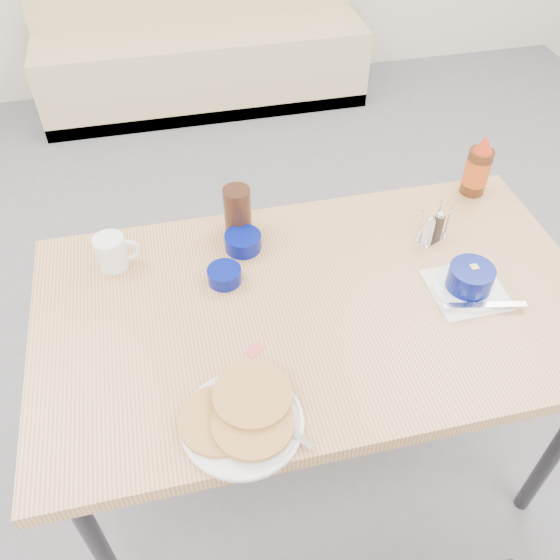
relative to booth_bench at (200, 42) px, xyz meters
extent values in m
plane|color=slate|center=(0.00, -2.78, -0.35)|extent=(6.00, 6.00, 0.00)
cube|color=tan|center=(0.00, -0.06, -0.12)|extent=(1.90, 0.55, 0.45)
cube|color=#2D2D33|center=(0.00, -0.06, -0.31)|extent=(1.90, 0.55, 0.08)
cube|color=tan|center=(0.00, -2.53, 0.39)|extent=(1.40, 0.80, 0.04)
cylinder|color=#2D2D33|center=(-0.62, -2.85, 0.01)|extent=(0.04, 0.04, 0.72)
cylinder|color=#2D2D33|center=(0.62, -2.85, 0.01)|extent=(0.04, 0.04, 0.72)
cylinder|color=#2D2D33|center=(-0.62, -2.21, 0.01)|extent=(0.04, 0.04, 0.72)
cylinder|color=#2D2D33|center=(0.62, -2.21, 0.01)|extent=(0.04, 0.04, 0.72)
cylinder|color=white|center=(-0.25, -2.83, 0.42)|extent=(0.26, 0.26, 0.01)
cylinder|color=tan|center=(-0.29, -2.82, 0.43)|extent=(0.17, 0.17, 0.01)
cylinder|color=tan|center=(-0.23, -2.85, 0.44)|extent=(0.17, 0.17, 0.01)
cylinder|color=tan|center=(-0.22, -2.79, 0.45)|extent=(0.17, 0.17, 0.01)
cube|color=silver|center=(-0.15, -2.88, 0.43)|extent=(0.08, 0.10, 0.00)
cylinder|color=white|center=(-0.49, -2.28, 0.46)|extent=(0.08, 0.08, 0.09)
cylinder|color=black|center=(-0.49, -2.28, 0.50)|extent=(0.07, 0.07, 0.00)
torus|color=white|center=(-0.45, -2.28, 0.46)|extent=(0.07, 0.02, 0.07)
cube|color=white|center=(0.38, -2.58, 0.41)|extent=(0.19, 0.19, 0.00)
cylinder|color=white|center=(0.38, -2.58, 0.42)|extent=(0.17, 0.17, 0.01)
cylinder|color=#040E64|center=(0.38, -2.58, 0.46)|extent=(0.11, 0.11, 0.06)
cylinder|color=white|center=(0.38, -2.58, 0.48)|extent=(0.10, 0.10, 0.01)
cube|color=#F4DB60|center=(0.39, -2.57, 0.48)|extent=(0.02, 0.02, 0.01)
cube|color=silver|center=(0.39, -2.65, 0.43)|extent=(0.20, 0.06, 0.01)
cylinder|color=#040E64|center=(-0.15, -2.29, 0.43)|extent=(0.10, 0.10, 0.05)
cylinder|color=#040E64|center=(-0.21, -2.40, 0.43)|extent=(0.09, 0.09, 0.04)
cylinder|color=#31190F|center=(-0.14, -2.22, 0.48)|extent=(0.10, 0.10, 0.14)
cube|color=silver|center=(0.37, -2.37, 0.41)|extent=(0.10, 0.08, 0.00)
cylinder|color=silver|center=(0.35, -2.40, 0.46)|extent=(0.01, 0.01, 0.10)
cylinder|color=silver|center=(0.41, -2.37, 0.46)|extent=(0.01, 0.01, 0.10)
cylinder|color=silver|center=(0.33, -2.37, 0.46)|extent=(0.01, 0.01, 0.10)
cylinder|color=silver|center=(0.40, -2.34, 0.46)|extent=(0.01, 0.01, 0.10)
cylinder|color=silver|center=(0.35, -2.38, 0.45)|extent=(0.03, 0.03, 0.07)
cylinder|color=#3F3326|center=(0.39, -2.36, 0.45)|extent=(0.03, 0.03, 0.07)
cylinder|color=#47230F|center=(0.58, -2.19, 0.48)|extent=(0.07, 0.07, 0.14)
cylinder|color=orange|center=(0.58, -2.19, 0.48)|extent=(0.07, 0.07, 0.08)
cone|color=red|center=(0.58, -2.19, 0.58)|extent=(0.06, 0.06, 0.05)
cube|color=#DE4A4C|center=(-0.18, -2.64, 0.41)|extent=(0.05, 0.04, 0.00)
camera|label=1|loc=(-0.32, -3.49, 1.50)|focal=38.00mm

